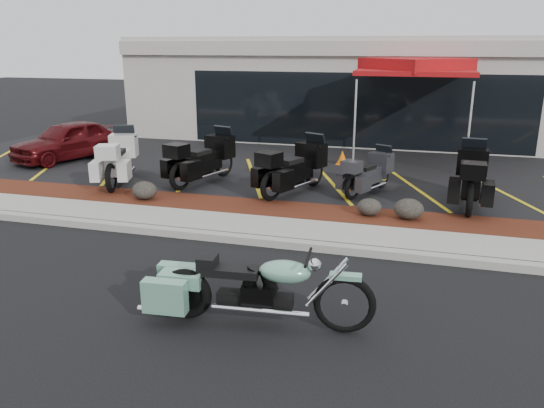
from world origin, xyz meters
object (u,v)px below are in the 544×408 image
(parked_car, at_px, (68,140))
(traffic_cone, at_px, (342,157))
(hero_cruiser, at_px, (345,296))
(touring_white, at_px, (125,150))
(popup_canopy, at_px, (416,68))

(parked_car, xyz_separation_m, traffic_cone, (8.66, 1.60, -0.40))
(hero_cruiser, bearing_deg, traffic_cone, 93.68)
(hero_cruiser, bearing_deg, touring_white, 132.18)
(parked_car, bearing_deg, popup_canopy, 34.76)
(hero_cruiser, distance_m, traffic_cone, 9.90)
(traffic_cone, bearing_deg, hero_cruiser, -81.66)
(touring_white, relative_size, traffic_cone, 5.82)
(touring_white, relative_size, popup_canopy, 0.60)
(hero_cruiser, distance_m, parked_car, 13.00)
(hero_cruiser, relative_size, parked_car, 0.87)
(hero_cruiser, xyz_separation_m, popup_canopy, (0.55, 10.91, 2.49))
(hero_cruiser, relative_size, popup_canopy, 0.76)
(hero_cruiser, xyz_separation_m, traffic_cone, (-1.44, 9.79, -0.19))
(parked_car, distance_m, popup_canopy, 11.21)
(hero_cruiser, relative_size, traffic_cone, 7.34)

